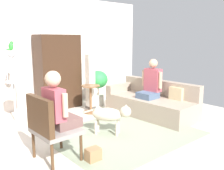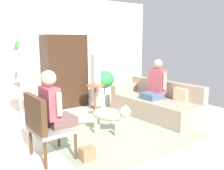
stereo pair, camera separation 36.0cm
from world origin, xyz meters
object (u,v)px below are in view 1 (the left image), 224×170
armchair (48,124)px  potted_plant (98,83)px  person_on_couch (151,83)px  handbag (93,154)px  couch (151,103)px  dog (110,115)px  round_end_table (91,98)px  bird_cage_stand (14,89)px  column_lamp (90,82)px  armoire_cabinet (58,72)px  person_on_armchair (57,105)px  parrot (11,46)px

armchair → potted_plant: bearing=40.4°
person_on_couch → handbag: bearing=-158.1°
couch → dog: couch is taller
person_on_couch → round_end_table: (-0.95, 1.06, -0.40)m
dog → handbag: size_ratio=3.51×
armchair → bird_cage_stand: bird_cage_stand is taller
armchair → round_end_table: (1.86, 1.61, -0.21)m
person_on_couch → potted_plant: (-0.39, 1.51, -0.17)m
person_on_couch → handbag: person_on_couch is taller
dog → column_lamp: column_lamp is taller
potted_plant → armoire_cabinet: bearing=152.6°
round_end_table → person_on_armchair: bearing=-136.8°
round_end_table → handbag: (-1.36, -1.99, -0.27)m
person_on_couch → bird_cage_stand: (-2.61, 1.44, -0.03)m
round_end_table → armoire_cabinet: 1.14m
bird_cage_stand → armoire_cabinet: (1.30, 0.54, 0.19)m
person_on_armchair → round_end_table: bearing=43.2°
round_end_table → parrot: size_ratio=3.59×
parrot → handbag: 2.83m
person_on_couch → dog: bearing=-168.4°
potted_plant → column_lamp: column_lamp is taller
couch → person_on_couch: bearing=-141.8°
parrot → armoire_cabinet: (1.30, 0.54, -0.69)m
person_on_armchair → handbag: (0.34, -0.39, -0.72)m
armchair → handbag: armchair is taller
round_end_table → handbag: round_end_table is taller
column_lamp → potted_plant: bearing=22.1°
handbag → bird_cage_stand: bearing=97.0°
bird_cage_stand → column_lamp: (1.87, -0.07, -0.06)m
round_end_table → bird_cage_stand: size_ratio=0.44×
dog → bird_cage_stand: bearing=123.3°
armchair → handbag: (0.50, -0.38, -0.48)m
dog → potted_plant: potted_plant is taller
person_on_couch → handbag: 2.59m
person_on_couch → round_end_table: 1.48m
round_end_table → parrot: 2.11m
person_on_armchair → parrot: parrot is taller
armchair → armoire_cabinet: (1.51, 2.54, 0.36)m
couch → armoire_cabinet: bearing=124.4°
potted_plant → handbag: (-1.93, -2.44, -0.51)m
person_on_armchair → potted_plant: size_ratio=0.91×
column_lamp → armchair: bearing=-137.2°
couch → dog: 1.54m
armchair → potted_plant: size_ratio=1.06×
person_on_armchair → parrot: bearing=88.4°
couch → column_lamp: bearing=120.1°
person_on_couch → person_on_armchair: person_on_armchair is taller
bird_cage_stand → parrot: bearing=0.0°
parrot → column_lamp: (1.86, -0.07, -0.93)m
bird_cage_stand → parrot: 0.87m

